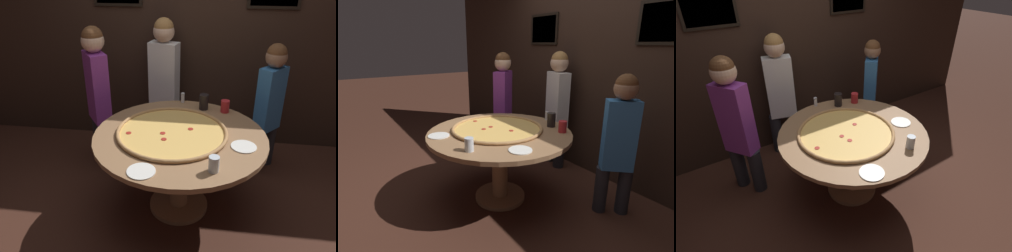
{
  "view_description": "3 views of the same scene",
  "coord_description": "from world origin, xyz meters",
  "views": [
    {
      "loc": [
        0.21,
        -2.31,
        2.03
      ],
      "look_at": [
        -0.11,
        0.06,
        0.78
      ],
      "focal_mm": 35.0,
      "sensor_mm": 36.0,
      "label": 1
    },
    {
      "loc": [
        2.04,
        -1.33,
        1.56
      ],
      "look_at": [
        0.01,
        0.07,
        0.79
      ],
      "focal_mm": 28.0,
      "sensor_mm": 36.0,
      "label": 2
    },
    {
      "loc": [
        -1.21,
        -1.67,
        2.12
      ],
      "look_at": [
        -0.12,
        -0.03,
        0.86
      ],
      "focal_mm": 28.0,
      "sensor_mm": 36.0,
      "label": 3
    }
  ],
  "objects": [
    {
      "name": "white_plate_far_back",
      "position": [
        0.5,
        -0.13,
        0.74
      ],
      "size": [
        0.2,
        0.2,
        0.01
      ],
      "primitive_type": "cylinder",
      "color": "white",
      "rests_on": "dining_table"
    },
    {
      "name": "diner_far_right",
      "position": [
        -0.9,
        0.64,
        0.83
      ],
      "size": [
        0.32,
        0.37,
        1.46
      ],
      "rotation": [
        0.0,
        0.0,
        2.19
      ],
      "color": "#232328",
      "rests_on": "ground_plane"
    },
    {
      "name": "drink_cup_front_edge",
      "position": [
        0.17,
        0.53,
        0.81
      ],
      "size": [
        0.09,
        0.09,
        0.14
      ],
      "primitive_type": "cylinder",
      "color": "black",
      "rests_on": "dining_table"
    },
    {
      "name": "ground_plane",
      "position": [
        0.0,
        0.0,
        0.0
      ],
      "size": [
        24.0,
        24.0,
        0.0
      ],
      "primitive_type": "plane",
      "color": "#422319"
    },
    {
      "name": "drink_cup_near_right",
      "position": [
        0.37,
        0.49,
        0.8
      ],
      "size": [
        0.08,
        0.08,
        0.11
      ],
      "primitive_type": "cylinder",
      "color": "#B22328",
      "rests_on": "dining_table"
    },
    {
      "name": "white_plate_near_front",
      "position": [
        -0.21,
        -0.54,
        0.74
      ],
      "size": [
        0.2,
        0.2,
        0.01
      ],
      "primitive_type": "cylinder",
      "color": "white",
      "rests_on": "dining_table"
    },
    {
      "name": "diner_side_right",
      "position": [
        -0.28,
        1.07,
        0.84
      ],
      "size": [
        0.39,
        0.24,
        1.48
      ],
      "rotation": [
        0.0,
        0.0,
        2.88
      ],
      "color": "#232328",
      "rests_on": "ground_plane"
    },
    {
      "name": "drink_cup_centre_back",
      "position": [
        0.28,
        -0.47,
        0.8
      ],
      "size": [
        0.07,
        0.07,
        0.11
      ],
      "primitive_type": "cylinder",
      "color": "silver",
      "rests_on": "dining_table"
    },
    {
      "name": "dining_table",
      "position": [
        0.0,
        0.0,
        0.59
      ],
      "size": [
        1.41,
        1.41,
        0.74
      ],
      "color": "#936B47",
      "rests_on": "ground_plane"
    },
    {
      "name": "giant_pizza",
      "position": [
        -0.07,
        0.02,
        0.75
      ],
      "size": [
        0.91,
        0.91,
        0.03
      ],
      "color": "#EAB75B",
      "rests_on": "dining_table"
    },
    {
      "name": "condiment_shaker",
      "position": [
        -0.04,
        0.66,
        0.79
      ],
      "size": [
        0.04,
        0.04,
        0.1
      ],
      "color": "silver",
      "rests_on": "dining_table"
    },
    {
      "name": "back_wall",
      "position": [
        0.0,
        1.3,
        1.3
      ],
      "size": [
        6.4,
        0.08,
        2.6
      ],
      "color": "black",
      "rests_on": "ground_plane"
    },
    {
      "name": "diner_far_left",
      "position": [
        0.81,
        0.75,
        0.75
      ],
      "size": [
        0.31,
        0.32,
        1.33
      ],
      "rotation": [
        0.0,
        0.0,
        -2.32
      ],
      "color": "#232328",
      "rests_on": "ground_plane"
    }
  ]
}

